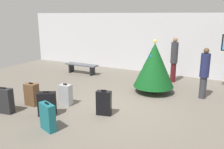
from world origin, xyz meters
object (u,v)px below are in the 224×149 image
suitcase_3 (104,103)px  traveller_1 (174,58)px  traveller_0 (204,72)px  waiting_bench (82,66)px  suitcase_5 (66,95)px  holiday_tree (154,65)px  suitcase_4 (4,101)px  suitcase_2 (32,94)px  suitcase_0 (48,117)px  suitcase_1 (47,104)px

suitcase_3 → traveller_1: bearing=78.5°
traveller_0 → waiting_bench: bearing=171.3°
waiting_bench → suitcase_5: bearing=-61.6°
holiday_tree → suitcase_4: size_ratio=2.50×
suitcase_3 → suitcase_2: bearing=-169.7°
holiday_tree → waiting_bench: bearing=164.9°
suitcase_5 → traveller_0: bearing=36.1°
traveller_1 → waiting_bench: bearing=-171.1°
holiday_tree → traveller_0: 1.72m
traveller_1 → suitcase_2: size_ratio=2.55×
suitcase_3 → holiday_tree: bearing=77.1°
suitcase_3 → suitcase_4: size_ratio=0.96×
traveller_1 → suitcase_2: 5.88m
holiday_tree → suitcase_3: 2.78m
holiday_tree → suitcase_0: 4.37m
suitcase_5 → suitcase_0: bearing=-65.9°
suitcase_3 → traveller_0: bearing=50.8°
suitcase_0 → suitcase_3: suitcase_3 is taller
traveller_1 → suitcase_0: bearing=-105.8°
waiting_bench → holiday_tree: bearing=-15.1°
traveller_1 → suitcase_3: traveller_1 is taller
holiday_tree → suitcase_4: bearing=-130.0°
traveller_0 → suitcase_1: (-3.73, -3.63, -0.59)m
traveller_0 → suitcase_4: bearing=-140.5°
suitcase_1 → suitcase_5: (-0.04, 0.88, -0.01)m
holiday_tree → suitcase_5: 3.35m
traveller_0 → suitcase_3: 3.70m
suitcase_3 → suitcase_4: bearing=-154.6°
holiday_tree → suitcase_1: bearing=-120.6°
traveller_1 → suitcase_4: bearing=-122.1°
suitcase_0 → holiday_tree: bearing=71.6°
suitcase_4 → suitcase_5: (1.19, 1.34, -0.04)m
suitcase_1 → holiday_tree: bearing=59.4°
suitcase_0 → suitcase_5: (-0.70, 1.56, -0.01)m
waiting_bench → suitcase_2: size_ratio=2.24×
traveller_1 → suitcase_1: 5.71m
waiting_bench → suitcase_5: suitcase_5 is taller
waiting_bench → suitcase_0: size_ratio=2.25×
holiday_tree → suitcase_0: bearing=-108.4°
waiting_bench → suitcase_3: (3.42, -3.71, -0.01)m
traveller_1 → suitcase_3: 4.52m
holiday_tree → suitcase_2: holiday_tree is taller
holiday_tree → traveller_1: size_ratio=1.03×
suitcase_0 → traveller_0: bearing=54.5°
suitcase_4 → holiday_tree: bearing=50.0°
suitcase_2 → suitcase_1: bearing=-20.1°
suitcase_5 → suitcase_4: bearing=-131.7°
traveller_1 → suitcase_1: traveller_1 is taller
traveller_0 → suitcase_2: size_ratio=2.35×
waiting_bench → suitcase_2: (1.01, -4.14, -0.01)m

